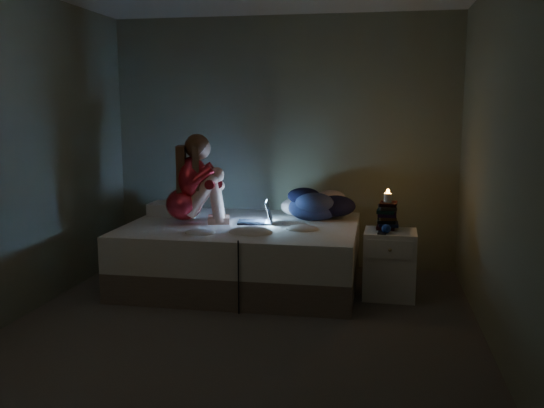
% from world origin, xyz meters
% --- Properties ---
extents(floor, '(3.60, 3.80, 0.02)m').
position_xyz_m(floor, '(0.00, 0.00, -0.01)').
color(floor, '#484544').
rests_on(floor, ground).
extents(wall_back, '(3.60, 0.02, 2.60)m').
position_xyz_m(wall_back, '(0.00, 1.91, 1.30)').
color(wall_back, '#64685D').
rests_on(wall_back, ground).
extents(wall_front, '(3.60, 0.02, 2.60)m').
position_xyz_m(wall_front, '(0.00, -1.91, 1.30)').
color(wall_front, '#64685D').
rests_on(wall_front, ground).
extents(wall_left, '(0.02, 3.80, 2.60)m').
position_xyz_m(wall_left, '(-1.81, 0.00, 1.30)').
color(wall_left, '#64685D').
rests_on(wall_left, ground).
extents(wall_right, '(0.02, 3.80, 2.60)m').
position_xyz_m(wall_right, '(1.81, 0.00, 1.30)').
color(wall_right, '#64685D').
rests_on(wall_right, ground).
extents(bed, '(2.14, 1.60, 0.59)m').
position_xyz_m(bed, '(-0.25, 1.10, 0.29)').
color(bed, beige).
rests_on(bed, ground).
extents(pillow, '(0.45, 0.32, 0.13)m').
position_xyz_m(pillow, '(-1.05, 1.41, 0.65)').
color(pillow, silver).
rests_on(pillow, bed).
extents(woman, '(0.59, 0.46, 0.85)m').
position_xyz_m(woman, '(-0.80, 1.04, 1.01)').
color(woman, maroon).
rests_on(woman, bed).
extents(laptop, '(0.35, 0.27, 0.23)m').
position_xyz_m(laptop, '(-0.14, 1.14, 0.70)').
color(laptop, black).
rests_on(laptop, bed).
extents(clothes_pile, '(0.60, 0.51, 0.32)m').
position_xyz_m(clothes_pile, '(0.38, 1.47, 0.75)').
color(clothes_pile, navy).
rests_on(clothes_pile, bed).
extents(nightstand, '(0.46, 0.41, 0.60)m').
position_xyz_m(nightstand, '(1.12, 0.95, 0.30)').
color(nightstand, silver).
rests_on(nightstand, ground).
extents(book_stack, '(0.19, 0.25, 0.24)m').
position_xyz_m(book_stack, '(1.09, 1.03, 0.72)').
color(book_stack, black).
rests_on(book_stack, nightstand).
extents(candle, '(0.07, 0.07, 0.08)m').
position_xyz_m(candle, '(1.09, 1.03, 0.88)').
color(candle, beige).
rests_on(candle, book_stack).
extents(phone, '(0.08, 0.14, 0.01)m').
position_xyz_m(phone, '(1.05, 0.84, 0.61)').
color(phone, black).
rests_on(phone, nightstand).
extents(blue_orb, '(0.08, 0.08, 0.08)m').
position_xyz_m(blue_orb, '(1.08, 0.83, 0.64)').
color(blue_orb, navy).
rests_on(blue_orb, nightstand).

